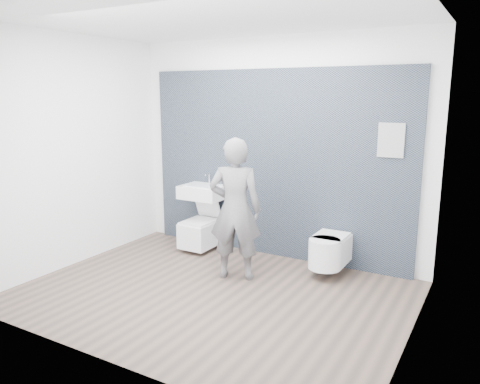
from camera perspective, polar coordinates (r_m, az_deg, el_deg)
The scene contains 8 objects.
ground at distance 5.12m, azimuth -3.42°, elevation -12.25°, with size 4.00×4.00×0.00m, color brown.
room_shell at distance 4.69m, azimuth -3.68°, elevation 7.57°, with size 4.00×4.00×4.00m.
tile_wall at distance 6.31m, azimuth 3.96°, elevation -7.50°, with size 3.60×0.06×2.40m, color black.
washbasin at distance 6.34m, azimuth -4.52°, elevation 0.06°, with size 0.59×0.44×0.44m.
toilet_square at distance 6.42m, azimuth -4.76°, elevation -4.83°, with size 0.40×0.58×0.75m.
toilet_rounded at distance 5.58m, azimuth 10.72°, elevation -7.05°, with size 0.38×0.64×0.35m.
info_placard at distance 5.83m, azimuth 16.94°, elevation -9.68°, with size 0.29×0.03×0.38m, color silver.
visitor at distance 5.28m, azimuth -0.59°, elevation -2.12°, with size 0.59×0.39×1.63m, color gray.
Camera 1 is at (2.57, -3.90, 2.09)m, focal length 35.00 mm.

